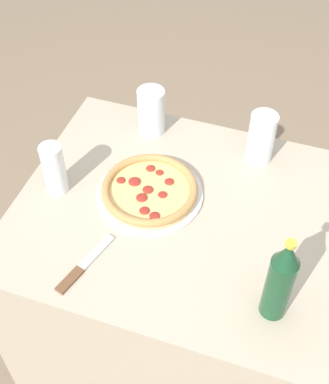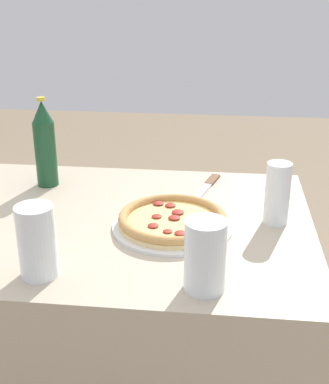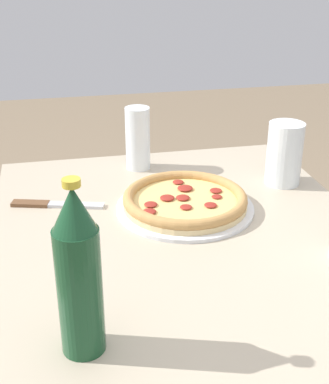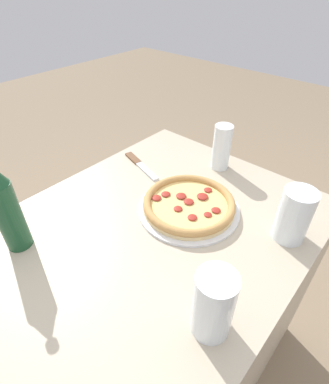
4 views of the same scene
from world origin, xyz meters
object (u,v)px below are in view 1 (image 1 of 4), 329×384
object	(u,v)px
pizza_pepperoni	(150,191)
knife	(83,266)
glass_cola	(151,113)
beer_bottle	(280,280)
glass_iced_tea	(54,170)
glass_lemonade	(261,138)

from	to	relation	value
pizza_pepperoni	knife	world-z (taller)	pizza_pepperoni
pizza_pepperoni	glass_cola	distance (m)	0.28
beer_bottle	knife	distance (m)	0.48
knife	glass_cola	bearing A→B (deg)	-88.45
glass_iced_tea	glass_lemonade	xyz separation A→B (m)	(-0.50, -0.31, 0.00)
glass_lemonade	knife	distance (m)	0.62
beer_bottle	glass_lemonade	bearing A→B (deg)	-74.08
beer_bottle	knife	bearing A→B (deg)	4.14
glass_cola	knife	xyz separation A→B (m)	(-0.01, 0.54, -0.06)
pizza_pepperoni	beer_bottle	distance (m)	0.47
pizza_pepperoni	beer_bottle	bearing A→B (deg)	148.22
pizza_pepperoni	knife	size ratio (longest dim) A/B	1.47
pizza_pepperoni	glass_cola	world-z (taller)	glass_cola
knife	beer_bottle	bearing A→B (deg)	-175.86
glass_iced_tea	knife	xyz separation A→B (m)	(-0.18, 0.22, -0.07)
pizza_pepperoni	knife	bearing A→B (deg)	74.98
glass_lemonade	knife	size ratio (longest dim) A/B	0.77
glass_lemonade	pizza_pepperoni	bearing A→B (deg)	44.60
glass_iced_tea	knife	size ratio (longest dim) A/B	0.78
glass_lemonade	glass_cola	xyz separation A→B (m)	(0.34, -0.01, -0.01)
pizza_pepperoni	knife	xyz separation A→B (m)	(0.07, 0.28, -0.02)
glass_iced_tea	glass_cola	xyz separation A→B (m)	(-0.16, -0.32, -0.01)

